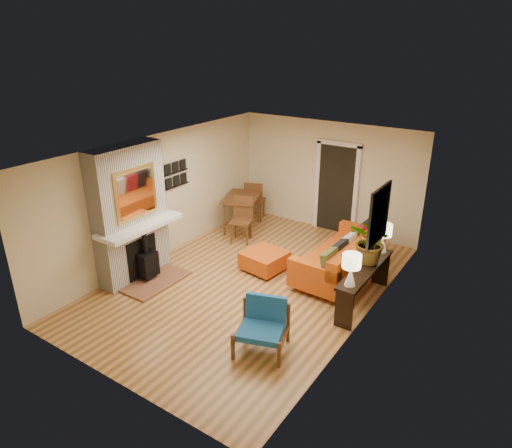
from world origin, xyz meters
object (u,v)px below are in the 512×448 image
Objects in this scene: blue_chair at (263,323)px; dining_table at (245,203)px; ottoman at (265,260)px; lamp_far at (383,235)px; sofa at (344,257)px; lamp_near at (351,266)px; houseplant at (372,241)px; console_table at (365,275)px.

blue_chair is 0.48× the size of dining_table.
lamp_far is (2.13, 0.65, 0.84)m from ottoman.
sofa is at bearing 178.16° from lamp_far.
blue_chair is 1.71× the size of lamp_near.
lamp_far is at bearing -13.03° from dining_table.
lamp_far is at bearing 88.95° from houseplant.
lamp_near is 0.92m from houseplant.
dining_table is 3.98m from console_table.
ottoman is 0.45× the size of dining_table.
lamp_near is at bearing -32.31° from dining_table.
lamp_far reaches higher than blue_chair.
ottoman is (-1.40, -0.67, -0.18)m from sofa.
console_table is (2.13, -0.11, 0.35)m from ottoman.
blue_chair is at bearing -51.59° from dining_table.
lamp_near reaches higher than console_table.
blue_chair is 2.90m from lamp_far.
houseplant is (-0.01, -0.55, 0.07)m from lamp_far.
houseplant reaches higher than dining_table.
houseplant is at bearing 69.26° from blue_chair.
lamp_near reaches higher than blue_chair.
console_table is 0.85m from lamp_near.
sofa is at bearing 141.50° from houseplant.
console_table is 3.43× the size of lamp_far.
lamp_near is at bearing -20.93° from ottoman.
lamp_near is (0.00, -0.70, 0.49)m from console_table.
dining_table reaches higher than ottoman.
sofa is at bearing 25.55° from ottoman.
lamp_far is (0.00, 1.46, 0.00)m from lamp_near.
blue_chair is at bearing -57.76° from ottoman.
houseplant is (-0.01, 0.91, 0.07)m from lamp_near.
houseplant is at bearing 2.73° from ottoman.
ottoman is 1.06× the size of houseplant.
ottoman is at bearing 176.95° from console_table.
blue_chair is 0.50× the size of console_table.
lamp_near is (0.83, 1.25, 0.65)m from blue_chair.
blue_chair is at bearing -92.15° from sofa.
ottoman is 2.16m from console_table.
blue_chair is (-0.10, -2.73, 0.02)m from sofa.
lamp_far is at bearing 16.91° from ottoman.
console_table is (3.64, -1.60, -0.09)m from dining_table.
lamp_near is (2.13, -0.81, 0.84)m from ottoman.
ottoman is 0.93× the size of blue_chair.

